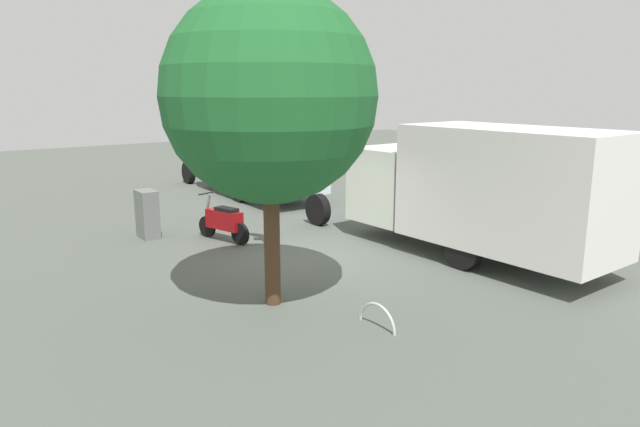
# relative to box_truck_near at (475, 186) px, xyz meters

# --- Properties ---
(ground_plane) EXTENTS (60.00, 60.00, 0.00)m
(ground_plane) POSITION_rel_box_truck_near_xyz_m (1.95, 3.38, -1.66)
(ground_plane) COLOR #4D534C
(box_truck_near) EXTENTS (8.43, 2.40, 3.04)m
(box_truck_near) POSITION_rel_box_truck_near_xyz_m (0.00, 0.00, 0.00)
(box_truck_near) COLOR black
(box_truck_near) RESTS_ON ground
(box_truck_far) EXTENTS (7.77, 2.42, 2.73)m
(box_truck_far) POSITION_rel_box_truck_near_xyz_m (9.53, 0.30, -0.12)
(box_truck_far) COLOR black
(box_truck_far) RESTS_ON ground
(motorcycle) EXTENTS (1.77, 0.73, 1.20)m
(motorcycle) POSITION_rel_box_truck_near_xyz_m (4.62, 4.06, -1.14)
(motorcycle) COLOR black
(motorcycle) RESTS_ON ground
(stop_sign) EXTENTS (0.71, 0.33, 2.81)m
(stop_sign) POSITION_rel_box_truck_near_xyz_m (3.28, 3.56, 0.20)
(stop_sign) COLOR #9E9EA3
(stop_sign) RESTS_ON ground
(street_tree) EXTENTS (3.70, 3.70, 5.58)m
(street_tree) POSITION_rel_box_truck_near_xyz_m (0.15, 5.33, 2.06)
(street_tree) COLOR #47301E
(street_tree) RESTS_ON ground
(utility_cabinet) EXTENTS (0.69, 0.44, 1.26)m
(utility_cabinet) POSITION_rel_box_truck_near_xyz_m (6.11, 5.52, -1.03)
(utility_cabinet) COLOR slate
(utility_cabinet) RESTS_ON ground
(bike_rack_hoop) EXTENTS (0.85, 0.09, 0.85)m
(bike_rack_hoop) POSITION_rel_box_truck_near_xyz_m (-1.79, 4.52, -1.66)
(bike_rack_hoop) COLOR #B7B7BC
(bike_rack_hoop) RESTS_ON ground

